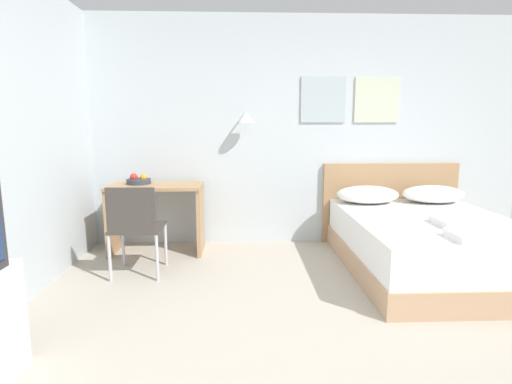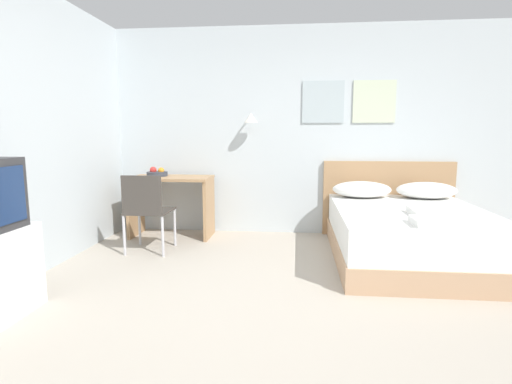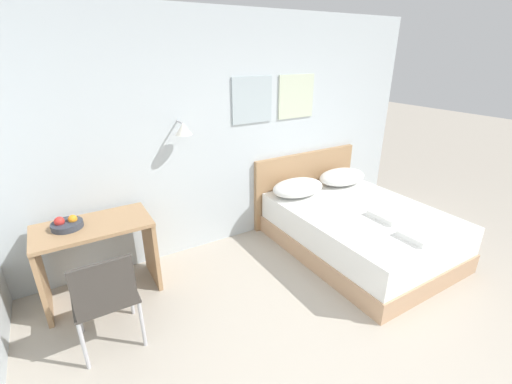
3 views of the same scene
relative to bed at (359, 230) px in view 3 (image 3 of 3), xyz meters
name	(u,v)px [view 3 (image 3 of 3)]	position (x,y,z in m)	size (l,w,h in m)	color
wall_back	(225,135)	(-1.19, 1.09, 1.06)	(5.48, 0.31, 2.65)	silver
bed	(359,230)	(0.00, 0.00, 0.00)	(1.51, 2.00, 0.54)	tan
headboard	(305,186)	(0.00, 1.03, 0.21)	(1.63, 0.06, 0.96)	#A87F56
pillow_left	(298,187)	(-0.38, 0.72, 0.37)	(0.69, 0.46, 0.19)	white
pillow_right	(342,177)	(0.38, 0.72, 0.37)	(0.69, 0.46, 0.19)	white
folded_towel_near_foot	(388,215)	(0.07, -0.30, 0.30)	(0.30, 0.34, 0.06)	white
folded_towel_mid_bed	(418,236)	(-0.04, -0.75, 0.30)	(0.29, 0.30, 0.06)	white
desk	(97,248)	(-2.74, 0.71, 0.25)	(1.00, 0.55, 0.77)	#A87F56
desk_chair	(105,295)	(-2.78, -0.03, 0.25)	(0.47, 0.47, 0.87)	#3D3833
fruit_bowl	(67,224)	(-2.93, 0.76, 0.54)	(0.26, 0.26, 0.12)	#333842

